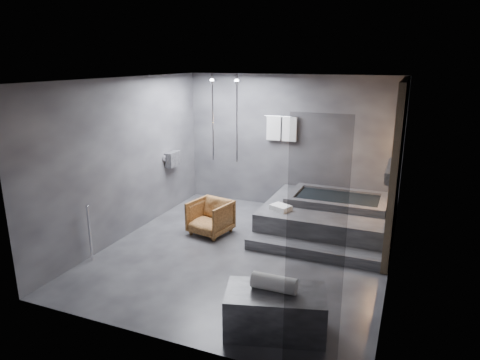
% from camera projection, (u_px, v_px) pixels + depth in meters
% --- Properties ---
extents(room, '(5.00, 5.04, 2.82)m').
position_uv_depth(room, '(275.00, 149.00, 6.70)').
color(room, '#28282B').
rests_on(room, ground).
extents(tub_deck, '(2.20, 2.00, 0.50)m').
position_uv_depth(tub_deck, '(326.00, 218.00, 7.94)').
color(tub_deck, '#2D2D2F').
rests_on(tub_deck, ground).
extents(tub_step, '(2.20, 0.36, 0.18)m').
position_uv_depth(tub_step, '(311.00, 251.00, 6.93)').
color(tub_step, '#2D2D2F').
rests_on(tub_step, ground).
extents(concrete_bench, '(1.27, 0.91, 0.52)m').
position_uv_depth(concrete_bench, '(275.00, 312.00, 4.97)').
color(concrete_bench, '#323235').
rests_on(concrete_bench, ground).
extents(driftwood_chair, '(0.79, 0.81, 0.62)m').
position_uv_depth(driftwood_chair, '(210.00, 217.00, 7.78)').
color(driftwood_chair, '#4E2D13').
rests_on(driftwood_chair, ground).
extents(rolled_towel, '(0.53, 0.19, 0.19)m').
position_uv_depth(rolled_towel, '(274.00, 283.00, 4.90)').
color(rolled_towel, white).
rests_on(rolled_towel, concrete_bench).
extents(deck_towel, '(0.41, 0.37, 0.09)m').
position_uv_depth(deck_towel, '(281.00, 208.00, 7.59)').
color(deck_towel, white).
rests_on(deck_towel, tub_deck).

